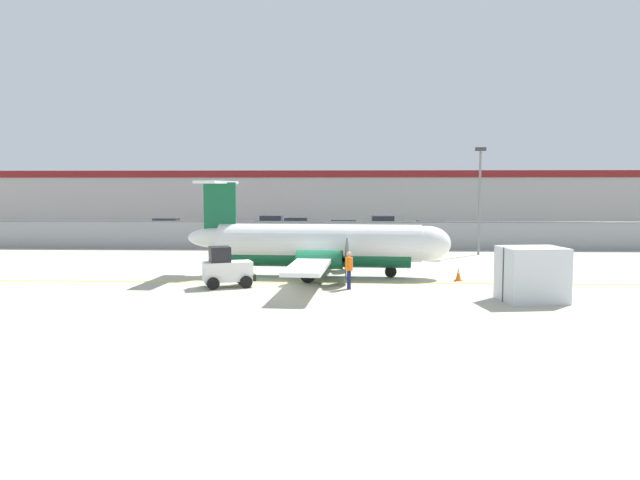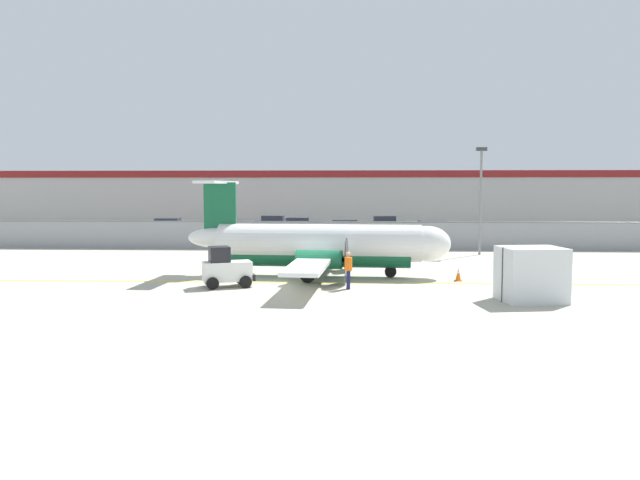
{
  "view_description": "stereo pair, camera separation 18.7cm",
  "coord_description": "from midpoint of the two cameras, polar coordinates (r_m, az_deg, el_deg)",
  "views": [
    {
      "loc": [
        2.07,
        -27.75,
        4.61
      ],
      "look_at": [
        0.72,
        5.17,
        1.8
      ],
      "focal_mm": 35.0,
      "sensor_mm": 36.0,
      "label": 1
    },
    {
      "loc": [
        2.25,
        -27.74,
        4.61
      ],
      "look_at": [
        0.72,
        5.17,
        1.8
      ],
      "focal_mm": 35.0,
      "sensor_mm": 36.0,
      "label": 2
    }
  ],
  "objects": [
    {
      "name": "parked_car_2",
      "position": [
        63.96,
        -4.44,
        1.53
      ],
      "size": [
        4.27,
        2.15,
        1.58
      ],
      "rotation": [
        0.0,
        0.0,
        -0.05
      ],
      "color": "navy",
      "rests_on": "parking_lot_strip"
    },
    {
      "name": "cargo_container",
      "position": [
        26.53,
        18.62,
        -2.98
      ],
      "size": [
        2.67,
        2.33,
        2.2
      ],
      "rotation": [
        0.0,
        0.0,
        0.15
      ],
      "color": "silver",
      "rests_on": "ground"
    },
    {
      "name": "parked_car_6",
      "position": [
        54.89,
        10.1,
        0.92
      ],
      "size": [
        4.35,
        2.33,
        1.58
      ],
      "rotation": [
        0.0,
        0.0,
        0.1
      ],
      "color": "slate",
      "rests_on": "parking_lot_strip"
    },
    {
      "name": "baggage_tug",
      "position": [
        29.09,
        -8.73,
        -2.6
      ],
      "size": [
        2.57,
        2.0,
        1.88
      ],
      "rotation": [
        0.0,
        0.0,
        0.35
      ],
      "color": "silver",
      "rests_on": "ground"
    },
    {
      "name": "traffic_cone_far_left",
      "position": [
        34.59,
        -1.49,
        -2.26
      ],
      "size": [
        0.36,
        0.36,
        0.64
      ],
      "color": "orange",
      "rests_on": "ground"
    },
    {
      "name": "parked_car_3",
      "position": [
        59.83,
        -2.24,
        1.31
      ],
      "size": [
        4.35,
        2.33,
        1.58
      ],
      "rotation": [
        0.0,
        0.0,
        0.1
      ],
      "color": "gray",
      "rests_on": "parking_lot_strip"
    },
    {
      "name": "parked_car_1",
      "position": [
        62.24,
        -9.24,
        1.39
      ],
      "size": [
        4.35,
        2.34,
        1.58
      ],
      "rotation": [
        0.0,
        0.0,
        0.1
      ],
      "color": "red",
      "rests_on": "parking_lot_strip"
    },
    {
      "name": "parking_lot_strip",
      "position": [
        57.47,
        0.19,
        0.33
      ],
      "size": [
        98.0,
        17.0,
        0.12
      ],
      "color": "#38383A",
      "rests_on": "ground"
    },
    {
      "name": "ground_plane",
      "position": [
        30.18,
        -1.79,
        -3.91
      ],
      "size": [
        140.0,
        140.0,
        0.01
      ],
      "color": "#B2AD99"
    },
    {
      "name": "parked_car_0",
      "position": [
        60.21,
        -14.07,
        1.19
      ],
      "size": [
        4.23,
        2.05,
        1.58
      ],
      "rotation": [
        0.0,
        0.0,
        3.16
      ],
      "color": "red",
      "rests_on": "parking_lot_strip"
    },
    {
      "name": "perimeter_fence",
      "position": [
        45.93,
        -0.35,
        0.51
      ],
      "size": [
        98.0,
        0.1,
        2.1
      ],
      "color": "gray",
      "rests_on": "ground"
    },
    {
      "name": "apron_light_pole",
      "position": [
        43.61,
        14.28,
        4.32
      ],
      "size": [
        0.7,
        0.3,
        7.27
      ],
      "color": "slate",
      "rests_on": "ground"
    },
    {
      "name": "parked_car_7",
      "position": [
        52.46,
        16.23,
        0.62
      ],
      "size": [
        4.36,
        2.36,
        1.58
      ],
      "rotation": [
        0.0,
        0.0,
        -0.11
      ],
      "color": "gray",
      "rests_on": "parking_lot_strip"
    },
    {
      "name": "parked_car_4",
      "position": [
        55.64,
        2.16,
        1.04
      ],
      "size": [
        4.25,
        2.1,
        1.58
      ],
      "rotation": [
        0.0,
        0.0,
        0.03
      ],
      "color": "slate",
      "rests_on": "parking_lot_strip"
    },
    {
      "name": "background_building",
      "position": [
        75.78,
        0.71,
        3.85
      ],
      "size": [
        91.0,
        8.1,
        6.5
      ],
      "color": "#BCB7B2",
      "rests_on": "ground"
    },
    {
      "name": "traffic_cone_near_left",
      "position": [
        31.43,
        12.37,
        -3.1
      ],
      "size": [
        0.36,
        0.36,
        0.64
      ],
      "color": "orange",
      "rests_on": "ground"
    },
    {
      "name": "parked_car_5",
      "position": [
        63.45,
        5.78,
        1.49
      ],
      "size": [
        4.24,
        2.09,
        1.58
      ],
      "rotation": [
        0.0,
        0.0,
        0.03
      ],
      "color": "#19662D",
      "rests_on": "parking_lot_strip"
    },
    {
      "name": "ground_crew_worker",
      "position": [
        28.18,
        2.48,
        -2.59
      ],
      "size": [
        0.36,
        0.55,
        1.7
      ],
      "rotation": [
        0.0,
        0.0,
        0.07
      ],
      "color": "#191E4C",
      "rests_on": "ground"
    },
    {
      "name": "traffic_cone_near_right",
      "position": [
        32.64,
        -7.91,
        -2.74
      ],
      "size": [
        0.36,
        0.36,
        0.64
      ],
      "color": "orange",
      "rests_on": "ground"
    },
    {
      "name": "commuter_airplane",
      "position": [
        32.07,
        0.18,
        -0.51
      ],
      "size": [
        13.69,
        16.07,
        4.92
      ],
      "rotation": [
        0.0,
        0.0,
        -0.07
      ],
      "color": "white",
      "rests_on": "ground"
    }
  ]
}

